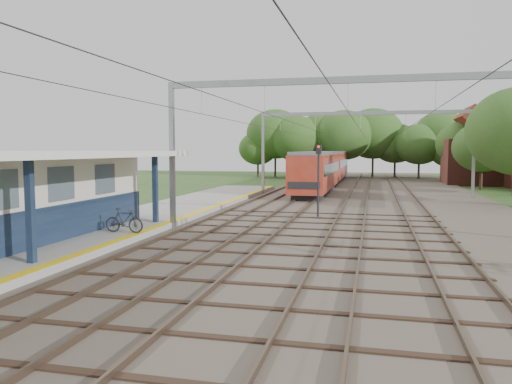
# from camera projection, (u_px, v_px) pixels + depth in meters

# --- Properties ---
(ground) EXTENTS (160.00, 160.00, 0.00)m
(ground) POSITION_uv_depth(u_px,v_px,m) (102.00, 381.00, 8.27)
(ground) COLOR #2D4C1E
(ground) RESTS_ON ground
(ballast_bed) EXTENTS (18.00, 90.00, 0.10)m
(ballast_bed) POSITION_uv_depth(u_px,v_px,m) (368.00, 202.00, 36.45)
(ballast_bed) COLOR #473D33
(ballast_bed) RESTS_ON ground
(platform) EXTENTS (5.00, 52.00, 0.35)m
(platform) POSITION_uv_depth(u_px,v_px,m) (115.00, 227.00, 23.55)
(platform) COLOR gray
(platform) RESTS_ON ground
(yellow_stripe) EXTENTS (0.45, 52.00, 0.01)m
(yellow_stripe) POSITION_uv_depth(u_px,v_px,m) (160.00, 225.00, 23.02)
(yellow_stripe) COLOR yellow
(yellow_stripe) RESTS_ON platform
(rail_tracks) EXTENTS (11.80, 88.00, 0.15)m
(rail_tracks) POSITION_uv_depth(u_px,v_px,m) (334.00, 199.00, 37.01)
(rail_tracks) COLOR brown
(rail_tracks) RESTS_ON ballast_bed
(catenary_system) EXTENTS (17.22, 88.00, 7.00)m
(catenary_system) POSITION_uv_depth(u_px,v_px,m) (359.00, 123.00, 31.56)
(catenary_system) COLOR gray
(catenary_system) RESTS_ON ground
(tree_band) EXTENTS (31.72, 30.88, 8.82)m
(tree_band) POSITION_uv_depth(u_px,v_px,m) (370.00, 141.00, 62.38)
(tree_band) COLOR #382619
(tree_band) RESTS_ON ground
(house_far) EXTENTS (8.00, 6.12, 8.66)m
(house_far) POSITION_uv_depth(u_px,v_px,m) (483.00, 155.00, 54.77)
(house_far) COLOR brown
(house_far) RESTS_ON ground
(bicycle) EXTENTS (1.74, 0.52, 1.04)m
(bicycle) POSITION_uv_depth(u_px,v_px,m) (124.00, 221.00, 20.91)
(bicycle) COLOR black
(bicycle) RESTS_ON platform
(train) EXTENTS (2.72, 33.92, 3.59)m
(train) POSITION_uv_depth(u_px,v_px,m) (326.00, 167.00, 52.07)
(train) COLOR black
(train) RESTS_ON ballast_bed
(signal_post) EXTENTS (0.30, 0.27, 4.12)m
(signal_post) POSITION_uv_depth(u_px,v_px,m) (318.00, 173.00, 27.71)
(signal_post) COLOR black
(signal_post) RESTS_ON ground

